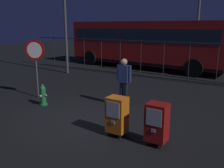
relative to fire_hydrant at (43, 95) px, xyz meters
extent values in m
plane|color=black|center=(2.06, -0.39, -0.35)|extent=(60.00, 60.00, 0.00)
cylinder|color=#1E7238|center=(0.00, 0.00, -0.33)|extent=(0.28, 0.28, 0.05)
cylinder|color=#1E7238|center=(0.00, 0.00, -0.03)|extent=(0.19, 0.19, 0.55)
sphere|color=#1E7238|center=(0.00, 0.00, 0.25)|extent=(0.19, 0.19, 0.19)
cylinder|color=gray|center=(0.00, 0.00, 0.37)|extent=(0.06, 0.06, 0.05)
cylinder|color=gray|center=(0.00, -0.13, 0.00)|extent=(0.09, 0.08, 0.09)
cylinder|color=gray|center=(-0.13, 0.00, 0.03)|extent=(0.07, 0.07, 0.07)
cylinder|color=gray|center=(0.13, 0.00, 0.03)|extent=(0.07, 0.07, 0.07)
cylinder|color=black|center=(3.33, -0.89, -0.29)|extent=(0.04, 0.04, 0.12)
cylinder|color=black|center=(3.67, -0.89, -0.29)|extent=(0.04, 0.04, 0.12)
cylinder|color=black|center=(3.33, -0.61, -0.29)|extent=(0.04, 0.04, 0.12)
cylinder|color=black|center=(3.67, -0.61, -0.29)|extent=(0.04, 0.04, 0.12)
cube|color=orange|center=(3.50, -0.75, 0.22)|extent=(0.48, 0.40, 0.90)
cube|color=#B2B7BF|center=(3.50, -0.96, 0.40)|extent=(0.36, 0.01, 0.40)
cube|color=gray|center=(3.50, -0.96, 0.08)|extent=(0.10, 0.02, 0.08)
cylinder|color=black|center=(4.37, -0.83, -0.29)|extent=(0.04, 0.04, 0.12)
cylinder|color=black|center=(4.71, -0.83, -0.29)|extent=(0.04, 0.04, 0.12)
cylinder|color=black|center=(4.37, -0.55, -0.29)|extent=(0.04, 0.04, 0.12)
cylinder|color=black|center=(4.71, -0.55, -0.29)|extent=(0.04, 0.04, 0.12)
cube|color=#9E1411|center=(4.54, -0.69, 0.22)|extent=(0.48, 0.40, 0.90)
cube|color=#B2B7BF|center=(4.54, -0.90, 0.40)|extent=(0.36, 0.01, 0.40)
cube|color=gray|center=(4.54, -0.90, 0.08)|extent=(0.10, 0.02, 0.08)
cylinder|color=#4C4F54|center=(-0.90, 0.56, 0.75)|extent=(0.06, 0.06, 2.20)
cylinder|color=red|center=(-0.90, 0.54, 1.50)|extent=(0.71, 0.31, 0.76)
cylinder|color=white|center=(-0.90, 0.53, 1.50)|extent=(0.56, 0.23, 0.60)
cylinder|color=black|center=(2.39, 1.39, 0.07)|extent=(0.14, 0.14, 0.85)
cylinder|color=black|center=(2.57, 1.39, 0.07)|extent=(0.14, 0.14, 0.85)
cube|color=navy|center=(2.48, 1.39, 0.80)|extent=(0.36, 0.20, 0.60)
sphere|color=tan|center=(2.48, 1.39, 1.21)|extent=(0.22, 0.22, 0.22)
cylinder|color=navy|center=(2.25, 1.39, 0.83)|extent=(0.09, 0.09, 0.55)
cylinder|color=navy|center=(2.71, 1.39, 0.83)|extent=(0.09, 0.09, 0.55)
cube|color=#2D2D33|center=(2.06, 6.23, 1.60)|extent=(18.00, 0.04, 0.05)
cube|color=#2D2D33|center=(2.06, 6.23, -0.25)|extent=(18.00, 0.04, 0.05)
cylinder|color=#2D2D33|center=(-6.94, 6.23, 0.65)|extent=(0.03, 0.03, 2.00)
cylinder|color=#2D2D33|center=(-5.65, 6.23, 0.65)|extent=(0.03, 0.03, 2.00)
cylinder|color=#2D2D33|center=(-4.36, 6.23, 0.65)|extent=(0.03, 0.03, 2.00)
cylinder|color=#2D2D33|center=(-3.08, 6.23, 0.65)|extent=(0.03, 0.03, 2.00)
cylinder|color=#2D2D33|center=(-1.79, 6.23, 0.65)|extent=(0.03, 0.03, 2.00)
cylinder|color=#2D2D33|center=(-0.51, 6.23, 0.65)|extent=(0.03, 0.03, 2.00)
cylinder|color=#2D2D33|center=(0.78, 6.23, 0.65)|extent=(0.03, 0.03, 2.00)
cylinder|color=#2D2D33|center=(2.06, 6.23, 0.65)|extent=(0.03, 0.03, 2.00)
cylinder|color=#2D2D33|center=(3.35, 6.23, 0.65)|extent=(0.03, 0.03, 2.00)
cylinder|color=#2D2D33|center=(4.64, 6.23, 0.65)|extent=(0.03, 0.03, 2.00)
cube|color=red|center=(-0.36, 9.23, 1.32)|extent=(10.63, 3.14, 2.65)
cube|color=#1E2838|center=(-0.36, 9.23, 1.80)|extent=(10.01, 3.12, 0.80)
cube|color=black|center=(-0.36, 9.23, 0.10)|extent=(10.43, 3.14, 0.16)
cylinder|color=black|center=(3.23, 7.75, 0.15)|extent=(1.02, 0.34, 1.00)
cylinder|color=black|center=(3.39, 10.25, 0.15)|extent=(1.02, 0.34, 1.00)
cylinder|color=black|center=(-4.10, 8.21, 0.15)|extent=(1.02, 0.34, 1.00)
cylinder|color=black|center=(-3.95, 10.70, 0.15)|extent=(1.02, 0.34, 1.00)
cylinder|color=#4C4F54|center=(-3.40, 5.00, 2.73)|extent=(0.14, 0.14, 6.16)
camera|label=1|loc=(6.52, -5.78, 2.40)|focal=39.63mm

